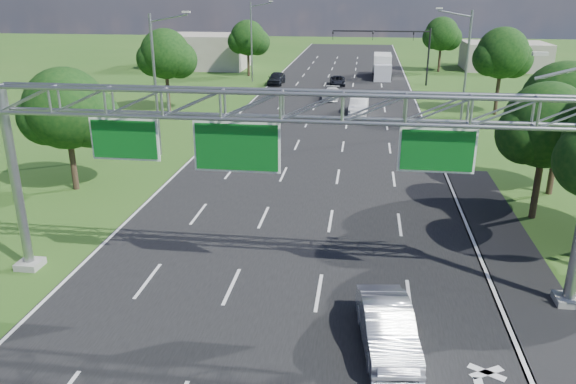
% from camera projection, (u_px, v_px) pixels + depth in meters
% --- Properties ---
extents(ground, '(220.00, 220.00, 0.00)m').
position_uv_depth(ground, '(315.00, 161.00, 40.12)').
color(ground, '#295519').
rests_on(ground, ground).
extents(road, '(18.00, 180.00, 0.02)m').
position_uv_depth(road, '(315.00, 161.00, 40.12)').
color(road, black).
rests_on(road, ground).
extents(road_flare, '(3.00, 30.00, 0.02)m').
position_uv_depth(road_flare, '(520.00, 277.00, 23.93)').
color(road_flare, black).
rests_on(road_flare, ground).
extents(sign_gantry, '(23.50, 1.00, 9.56)m').
position_uv_depth(sign_gantry, '(284.00, 122.00, 20.96)').
color(sign_gantry, gray).
rests_on(sign_gantry, ground).
extents(traffic_signal, '(12.21, 0.24, 7.00)m').
position_uv_depth(traffic_signal, '(401.00, 43.00, 70.01)').
color(traffic_signal, black).
rests_on(traffic_signal, ground).
extents(streetlight_l_near, '(2.97, 0.22, 10.16)m').
position_uv_depth(streetlight_l_near, '(157.00, 79.00, 39.65)').
color(streetlight_l_near, gray).
rests_on(streetlight_l_near, ground).
extents(streetlight_l_far, '(2.97, 0.22, 10.16)m').
position_uv_depth(streetlight_l_far, '(253.00, 38.00, 72.25)').
color(streetlight_l_far, gray).
rests_on(streetlight_l_far, ground).
extents(streetlight_r_mid, '(2.97, 0.22, 10.16)m').
position_uv_depth(streetlight_r_mid, '(464.00, 66.00, 46.10)').
color(streetlight_r_mid, gray).
rests_on(streetlight_r_mid, ground).
extents(tree_verge_la, '(5.76, 4.80, 7.40)m').
position_uv_depth(tree_verge_la, '(68.00, 112.00, 32.85)').
color(tree_verge_la, '#2D2116').
rests_on(tree_verge_la, ground).
extents(tree_verge_lb, '(5.76, 4.80, 8.06)m').
position_uv_depth(tree_verge_lb, '(166.00, 56.00, 54.30)').
color(tree_verge_lb, '#2D2116').
rests_on(tree_verge_lb, ground).
extents(tree_verge_lc, '(5.76, 4.80, 7.62)m').
position_uv_depth(tree_verge_lc, '(248.00, 40.00, 77.35)').
color(tree_verge_lc, '#2D2116').
rests_on(tree_verge_lc, ground).
extents(tree_verge_rd, '(5.76, 4.80, 8.28)m').
position_uv_depth(tree_verge_rd, '(503.00, 56.00, 52.96)').
color(tree_verge_rd, '#2D2116').
rests_on(tree_verge_rd, ground).
extents(tree_verge_re, '(5.76, 4.80, 7.84)m').
position_uv_depth(tree_verge_re, '(442.00, 35.00, 81.31)').
color(tree_verge_re, '#2D2116').
rests_on(tree_verge_re, ground).
extents(building_left, '(14.00, 10.00, 5.00)m').
position_uv_depth(building_left, '(202.00, 51.00, 86.77)').
color(building_left, gray).
rests_on(building_left, ground).
extents(building_right, '(12.00, 9.00, 4.00)m').
position_uv_depth(building_right, '(504.00, 56.00, 84.83)').
color(building_right, gray).
rests_on(building_right, ground).
extents(silver_sedan, '(2.25, 4.91, 1.56)m').
position_uv_depth(silver_sedan, '(387.00, 327.00, 19.00)').
color(silver_sedan, silver).
rests_on(silver_sedan, ground).
extents(car_queue_a, '(1.88, 4.38, 1.26)m').
position_uv_depth(car_queue_a, '(331.00, 94.00, 62.02)').
color(car_queue_a, silver).
rests_on(car_queue_a, ground).
extents(car_queue_b, '(2.19, 4.27, 1.15)m').
position_uv_depth(car_queue_b, '(337.00, 81.00, 71.22)').
color(car_queue_b, black).
rests_on(car_queue_b, ground).
extents(car_queue_c, '(1.98, 4.64, 1.56)m').
position_uv_depth(car_queue_c, '(276.00, 78.00, 71.86)').
color(car_queue_c, black).
rests_on(car_queue_c, ground).
extents(car_queue_d, '(1.92, 4.95, 1.61)m').
position_uv_depth(car_queue_d, '(359.00, 106.00, 54.76)').
color(car_queue_d, white).
rests_on(car_queue_d, ground).
extents(box_truck, '(2.50, 8.15, 3.09)m').
position_uv_depth(box_truck, '(382.00, 67.00, 77.14)').
color(box_truck, silver).
rests_on(box_truck, ground).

